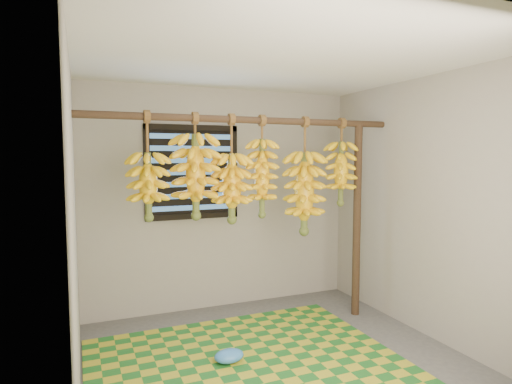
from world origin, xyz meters
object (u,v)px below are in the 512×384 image
support_post (357,221)px  plastic_bag (229,356)px  banana_bunch_b (196,176)px  banana_bunch_f (341,173)px  woven_mat (248,364)px  banana_bunch_d (262,178)px  banana_bunch_e (304,193)px  banana_bunch_c (232,188)px  banana_bunch_a (148,186)px

support_post → plastic_bag: (-1.59, -0.51, -0.94)m
banana_bunch_b → support_post: bearing=0.0°
banana_bunch_f → woven_mat: bearing=-154.5°
banana_bunch_b → banana_bunch_d: bearing=0.0°
woven_mat → banana_bunch_d: (0.38, 0.59, 1.46)m
woven_mat → banana_bunch_e: bearing=35.6°
banana_bunch_c → woven_mat: bearing=-97.4°
banana_bunch_c → banana_bunch_f: size_ratio=1.12×
banana_bunch_f → support_post: bearing=0.0°
woven_mat → banana_bunch_e: size_ratio=2.15×
banana_bunch_a → banana_bunch_e: bearing=-0.0°
banana_bunch_e → banana_bunch_d: bearing=180.0°
banana_bunch_a → banana_bunch_e: size_ratio=0.81×
woven_mat → banana_bunch_c: 1.50m
support_post → woven_mat: 1.86m
banana_bunch_c → banana_bunch_e: (0.75, -0.00, -0.07)m
banana_bunch_b → banana_bunch_d: same height
woven_mat → banana_bunch_c: size_ratio=2.50×
plastic_bag → banana_bunch_f: banana_bunch_f is taller
support_post → woven_mat: (-1.46, -0.59, -0.99)m
banana_bunch_a → banana_bunch_c: size_ratio=0.94×
banana_bunch_d → woven_mat: bearing=-122.4°
woven_mat → plastic_bag: size_ratio=9.80×
banana_bunch_b → banana_bunch_c: bearing=0.0°
plastic_bag → banana_bunch_c: bearing=67.9°
banana_bunch_f → banana_bunch_e: bearing=-180.0°
banana_bunch_a → woven_mat: bearing=-41.7°
woven_mat → banana_bunch_b: 1.62m
woven_mat → banana_bunch_e: 1.66m
banana_bunch_e → banana_bunch_c: bearing=180.0°
plastic_bag → banana_bunch_e: (0.96, 0.51, 1.25)m
banana_bunch_b → banana_bunch_c: same height
banana_bunch_a → support_post: bearing=0.0°
woven_mat → banana_bunch_c: bearing=82.6°
banana_bunch_a → plastic_bag: bearing=-43.8°
banana_bunch_c → banana_bunch_a: bearing=180.0°
banana_bunch_b → banana_bunch_f: same height
banana_bunch_d → banana_bunch_e: 0.48m
banana_bunch_b → banana_bunch_f: bearing=0.0°
support_post → banana_bunch_e: bearing=-180.0°
banana_bunch_b → banana_bunch_e: same height
banana_bunch_b → banana_bunch_f: size_ratio=1.06×
banana_bunch_a → banana_bunch_e: same height
banana_bunch_b → banana_bunch_f: 1.51m
support_post → banana_bunch_a: bearing=180.0°
support_post → plastic_bag: 1.91m
banana_bunch_e → plastic_bag: bearing=-151.9°
support_post → banana_bunch_b: bearing=180.0°
banana_bunch_d → banana_bunch_a: bearing=-180.0°
woven_mat → banana_bunch_d: size_ratio=2.58×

